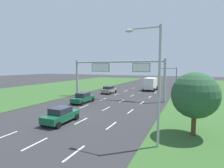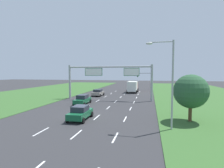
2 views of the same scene
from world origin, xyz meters
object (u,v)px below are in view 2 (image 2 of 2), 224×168
(box_truck, at_px, (133,86))
(traffic_light_mast, at_px, (146,78))
(car_lead_silver, at_px, (82,99))
(street_lamp, at_px, (168,77))
(sign_gantry, at_px, (109,75))
(roadside_tree_near, at_px, (191,91))
(car_near_red, at_px, (98,93))
(car_mid_lane, at_px, (80,113))

(box_truck, relative_size, traffic_light_mast, 1.30)
(car_lead_silver, distance_m, street_lamp, 17.54)
(box_truck, bearing_deg, car_lead_silver, -107.70)
(sign_gantry, bearing_deg, box_truck, 76.75)
(street_lamp, distance_m, roadside_tree_near, 4.61)
(roadside_tree_near, bearing_deg, sign_gantry, 132.86)
(car_near_red, relative_size, box_truck, 0.55)
(roadside_tree_near, bearing_deg, street_lamp, -129.28)
(sign_gantry, bearing_deg, car_mid_lane, -89.66)
(car_mid_lane, bearing_deg, traffic_light_mast, 79.46)
(car_near_red, height_order, car_lead_silver, car_lead_silver)
(car_mid_lane, bearing_deg, box_truck, 82.77)
(car_near_red, distance_m, sign_gantry, 7.49)
(car_near_red, xyz_separation_m, traffic_light_mast, (10.46, 18.21, 3.06))
(box_truck, height_order, roadside_tree_near, roadside_tree_near)
(car_mid_lane, bearing_deg, sign_gantry, 89.50)
(traffic_light_mast, distance_m, street_lamp, 39.98)
(car_near_red, relative_size, traffic_light_mast, 0.71)
(car_near_red, relative_size, street_lamp, 0.47)
(sign_gantry, xyz_separation_m, street_lamp, (9.67, -16.67, 0.17))
(car_lead_silver, relative_size, car_mid_lane, 1.11)
(car_lead_silver, distance_m, box_truck, 21.25)
(car_mid_lane, distance_m, roadside_tree_near, 12.68)
(box_truck, distance_m, sign_gantry, 15.12)
(street_lamp, bearing_deg, roadside_tree_near, 50.72)
(roadside_tree_near, bearing_deg, traffic_light_mast, 98.96)
(traffic_light_mast, bearing_deg, street_lamp, -85.63)
(car_lead_silver, distance_m, car_mid_lane, 9.94)
(street_lamp, bearing_deg, car_lead_silver, 140.11)
(traffic_light_mast, bearing_deg, car_lead_silver, -109.08)
(car_mid_lane, bearing_deg, roadside_tree_near, 7.14)
(car_near_red, relative_size, sign_gantry, 0.23)
(car_mid_lane, height_order, roadside_tree_near, roadside_tree_near)
(box_truck, distance_m, street_lamp, 31.85)
(car_near_red, height_order, street_lamp, street_lamp)
(roadside_tree_near, bearing_deg, box_truck, 107.99)
(car_near_red, xyz_separation_m, box_truck, (7.21, 9.40, 0.85))
(car_near_red, xyz_separation_m, car_mid_lane, (3.92, -20.05, 0.00))
(street_lamp, xyz_separation_m, roadside_tree_near, (2.71, 3.32, -1.68))
(car_mid_lane, xyz_separation_m, traffic_light_mast, (6.54, 38.25, 3.06))
(sign_gantry, distance_m, traffic_light_mast, 24.13)
(car_near_red, bearing_deg, street_lamp, -56.67)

